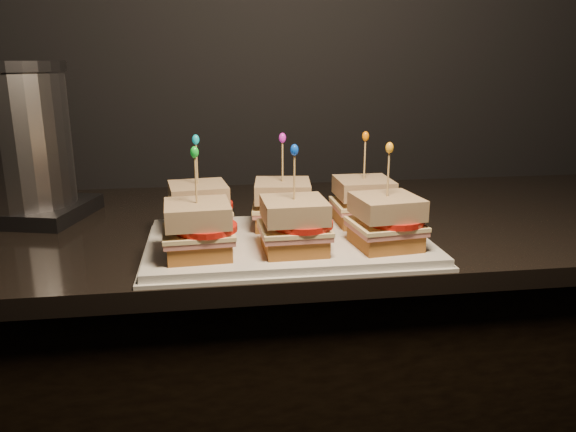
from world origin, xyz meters
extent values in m
cube|color=black|center=(0.40, 1.68, 0.43)|extent=(2.53, 0.61, 0.86)
cube|color=black|center=(0.40, 1.68, 0.88)|extent=(2.57, 0.65, 0.03)
cube|color=white|center=(0.52, 1.51, 0.90)|extent=(0.45, 0.28, 0.02)
cube|color=white|center=(0.52, 1.51, 0.90)|extent=(0.47, 0.29, 0.01)
cube|color=brown|center=(0.38, 1.57, 0.93)|extent=(0.10, 0.10, 0.03)
cube|color=#BB6B5F|center=(0.38, 1.57, 0.94)|extent=(0.11, 0.11, 0.01)
cube|color=beige|center=(0.38, 1.57, 0.95)|extent=(0.11, 0.11, 0.01)
cylinder|color=red|center=(0.39, 1.57, 0.96)|extent=(0.09, 0.09, 0.01)
cube|color=brown|center=(0.38, 1.57, 0.98)|extent=(0.10, 0.10, 0.03)
cylinder|color=tan|center=(0.38, 1.57, 1.02)|extent=(0.00, 0.00, 0.09)
ellipsoid|color=#0DA7BB|center=(0.38, 1.57, 1.07)|extent=(0.01, 0.01, 0.02)
cube|color=brown|center=(0.52, 1.57, 0.93)|extent=(0.10, 0.10, 0.03)
cube|color=#BB6B5F|center=(0.52, 1.57, 0.94)|extent=(0.11, 0.11, 0.01)
cube|color=beige|center=(0.52, 1.57, 0.95)|extent=(0.12, 0.11, 0.01)
cylinder|color=red|center=(0.54, 1.57, 0.96)|extent=(0.09, 0.09, 0.01)
cube|color=brown|center=(0.52, 1.57, 0.98)|extent=(0.11, 0.11, 0.03)
cylinder|color=tan|center=(0.52, 1.57, 1.02)|extent=(0.00, 0.00, 0.09)
ellipsoid|color=#D11EC8|center=(0.52, 1.57, 1.07)|extent=(0.01, 0.01, 0.02)
cube|color=brown|center=(0.67, 1.57, 0.93)|extent=(0.09, 0.09, 0.03)
cube|color=#BB6B5F|center=(0.67, 1.57, 0.94)|extent=(0.10, 0.10, 0.01)
cube|color=beige|center=(0.67, 1.57, 0.95)|extent=(0.10, 0.10, 0.01)
cylinder|color=red|center=(0.68, 1.57, 0.96)|extent=(0.09, 0.09, 0.01)
cube|color=brown|center=(0.67, 1.57, 0.98)|extent=(0.09, 0.09, 0.03)
cylinder|color=tan|center=(0.67, 1.57, 1.02)|extent=(0.00, 0.00, 0.09)
ellipsoid|color=orange|center=(0.67, 1.57, 1.07)|extent=(0.01, 0.01, 0.02)
cube|color=brown|center=(0.38, 1.44, 0.93)|extent=(0.10, 0.10, 0.03)
cube|color=#BB6B5F|center=(0.38, 1.44, 0.94)|extent=(0.11, 0.10, 0.01)
cube|color=beige|center=(0.38, 1.44, 0.95)|extent=(0.11, 0.11, 0.01)
cylinder|color=red|center=(0.39, 1.43, 0.96)|extent=(0.09, 0.09, 0.01)
cube|color=brown|center=(0.38, 1.44, 0.98)|extent=(0.10, 0.10, 0.03)
cylinder|color=tan|center=(0.38, 1.44, 1.02)|extent=(0.00, 0.00, 0.09)
ellipsoid|color=green|center=(0.38, 1.44, 1.07)|extent=(0.01, 0.01, 0.02)
cube|color=brown|center=(0.52, 1.44, 0.93)|extent=(0.09, 0.09, 0.03)
cube|color=#BB6B5F|center=(0.52, 1.44, 0.94)|extent=(0.10, 0.10, 0.01)
cube|color=beige|center=(0.52, 1.44, 0.95)|extent=(0.11, 0.10, 0.01)
cylinder|color=red|center=(0.54, 1.43, 0.96)|extent=(0.09, 0.09, 0.01)
cube|color=brown|center=(0.52, 1.44, 0.98)|extent=(0.10, 0.10, 0.03)
cylinder|color=tan|center=(0.52, 1.44, 1.02)|extent=(0.00, 0.00, 0.09)
ellipsoid|color=blue|center=(0.52, 1.44, 1.07)|extent=(0.01, 0.01, 0.02)
cube|color=brown|center=(0.67, 1.44, 0.93)|extent=(0.10, 0.10, 0.03)
cube|color=#BB6B5F|center=(0.67, 1.44, 0.94)|extent=(0.11, 0.11, 0.01)
cube|color=beige|center=(0.67, 1.44, 0.95)|extent=(0.11, 0.11, 0.01)
cylinder|color=red|center=(0.68, 1.43, 0.96)|extent=(0.09, 0.09, 0.01)
cube|color=brown|center=(0.67, 1.44, 0.98)|extent=(0.10, 0.10, 0.03)
cylinder|color=tan|center=(0.67, 1.44, 1.02)|extent=(0.00, 0.00, 0.09)
ellipsoid|color=orange|center=(0.67, 1.44, 1.07)|extent=(0.01, 0.01, 0.02)
cube|color=#262628|center=(0.04, 1.76, 0.91)|extent=(0.27, 0.25, 0.03)
cylinder|color=silver|center=(0.04, 1.76, 1.05)|extent=(0.19, 0.19, 0.25)
cylinder|color=#262628|center=(0.04, 1.76, 1.18)|extent=(0.20, 0.20, 0.02)
camera|label=1|loc=(0.40, 0.64, 1.20)|focal=35.00mm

